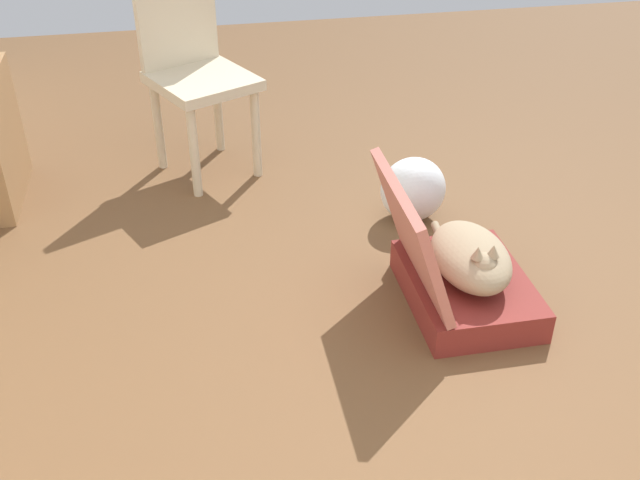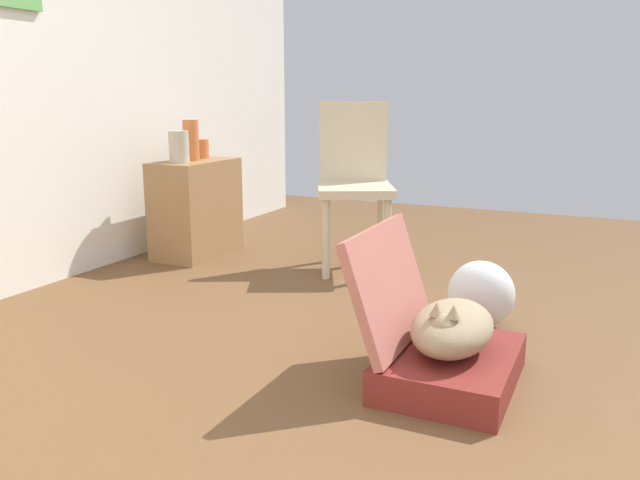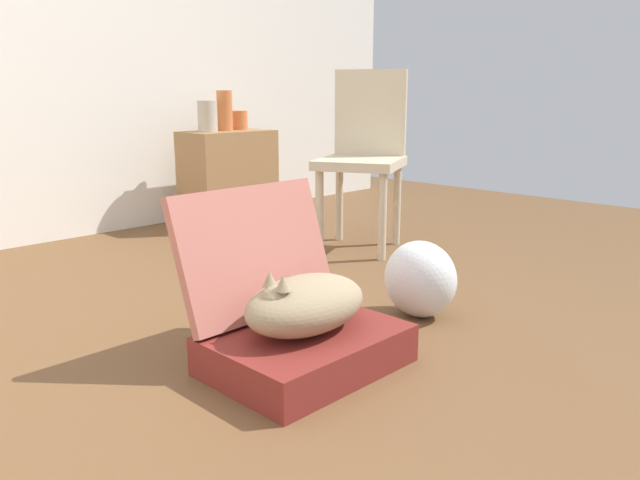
# 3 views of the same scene
# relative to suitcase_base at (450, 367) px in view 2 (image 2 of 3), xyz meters

# --- Properties ---
(ground_plane) EXTENTS (7.68, 7.68, 0.00)m
(ground_plane) POSITION_rel_suitcase_base_xyz_m (-0.11, 0.12, -0.06)
(ground_plane) COLOR brown
(ground_plane) RESTS_ON ground
(suitcase_base) EXTENTS (0.60, 0.44, 0.13)m
(suitcase_base) POSITION_rel_suitcase_base_xyz_m (0.00, 0.00, 0.00)
(suitcase_base) COLOR maroon
(suitcase_base) RESTS_ON ground
(suitcase_lid) EXTENTS (0.60, 0.18, 0.43)m
(suitcase_lid) POSITION_rel_suitcase_base_xyz_m (0.00, 0.24, 0.28)
(suitcase_lid) COLOR #B26356
(suitcase_lid) RESTS_ON suitcase_base
(cat) EXTENTS (0.52, 0.28, 0.22)m
(cat) POSITION_rel_suitcase_base_xyz_m (-0.01, 0.00, 0.15)
(cat) COLOR #998466
(cat) RESTS_ON suitcase_base
(plastic_bag_white) EXTENTS (0.25, 0.30, 0.30)m
(plastic_bag_white) POSITION_rel_suitcase_base_xyz_m (0.65, 0.02, 0.09)
(plastic_bag_white) COLOR silver
(plastic_bag_white) RESTS_ON ground
(side_table) EXTENTS (0.59, 0.34, 0.62)m
(side_table) POSITION_rel_suitcase_base_xyz_m (1.21, 1.97, 0.25)
(side_table) COLOR olive
(side_table) RESTS_ON ground
(vase_tall) EXTENTS (0.12, 0.12, 0.19)m
(vase_tall) POSITION_rel_suitcase_base_xyz_m (1.06, 1.97, 0.65)
(vase_tall) COLOR #B7AD99
(vase_tall) RESTS_ON side_table
(vase_short) EXTENTS (0.10, 0.10, 0.12)m
(vase_short) POSITION_rel_suitcase_base_xyz_m (1.36, 2.02, 0.62)
(vase_short) COLOR #CC6B38
(vase_short) RESTS_ON side_table
(vase_round) EXTENTS (0.10, 0.10, 0.25)m
(vase_round) POSITION_rel_suitcase_base_xyz_m (1.21, 1.99, 0.68)
(vase_round) COLOR #CC6B38
(vase_round) RESTS_ON side_table
(chair) EXTENTS (0.60, 0.59, 0.99)m
(chair) POSITION_rel_suitcase_base_xyz_m (1.36, 0.94, 0.48)
(chair) COLOR beige
(chair) RESTS_ON ground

